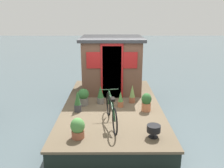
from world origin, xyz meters
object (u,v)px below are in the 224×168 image
at_px(houseboat_cabin, 112,63).
at_px(charcoal_grill, 154,129).
at_px(potted_plant_lavender, 101,95).
at_px(bicycle, 111,110).
at_px(potted_plant_ivy, 121,100).
at_px(potted_plant_basil, 132,94).
at_px(potted_plant_geranium, 78,102).
at_px(potted_plant_succulent, 78,128).
at_px(potted_plant_rosemary, 83,96).
at_px(potted_plant_thyme, 146,102).

relative_size(houseboat_cabin, charcoal_grill, 7.01).
xyz_separation_m(potted_plant_lavender, charcoal_grill, (-2.12, -1.27, -0.07)).
relative_size(bicycle, potted_plant_lavender, 3.05).
height_order(houseboat_cabin, bicycle, houseboat_cabin).
xyz_separation_m(potted_plant_ivy, potted_plant_basil, (0.36, -0.38, 0.05)).
bearing_deg(potted_plant_geranium, bicycle, -129.81).
height_order(potted_plant_ivy, potted_plant_succulent, same).
distance_m(potted_plant_ivy, potted_plant_rosemary, 1.12).
bearing_deg(potted_plant_rosemary, potted_plant_geranium, 167.76).
relative_size(potted_plant_succulent, potted_plant_thyme, 0.89).
relative_size(potted_plant_ivy, potted_plant_succulent, 1.00).
xyz_separation_m(potted_plant_rosemary, charcoal_grill, (-1.97, -1.78, -0.07)).
height_order(potted_plant_basil, potted_plant_rosemary, potted_plant_basil).
distance_m(potted_plant_ivy, potted_plant_basil, 0.52).
distance_m(bicycle, potted_plant_ivy, 1.18).
distance_m(potted_plant_geranium, charcoal_grill, 2.40).
xyz_separation_m(potted_plant_basil, potted_plant_succulent, (-2.20, 1.39, -0.03)).
bearing_deg(houseboat_cabin, potted_plant_lavender, 166.51).
bearing_deg(potted_plant_thyme, houseboat_cabin, 25.19).
relative_size(potted_plant_thyme, potted_plant_rosemary, 1.02).
xyz_separation_m(potted_plant_ivy, potted_plant_rosemary, (0.15, 1.11, 0.05)).
distance_m(potted_plant_ivy, charcoal_grill, 1.94).
bearing_deg(potted_plant_succulent, houseboat_cabin, -12.00).
xyz_separation_m(houseboat_cabin, bicycle, (-2.90, 0.02, -0.59)).
distance_m(potted_plant_geranium, potted_plant_basil, 1.75).
xyz_separation_m(potted_plant_lavender, potted_plant_basil, (0.06, -0.98, 0.00)).
relative_size(potted_plant_lavender, potted_plant_rosemary, 1.09).
bearing_deg(potted_plant_ivy, charcoal_grill, -159.93).
distance_m(houseboat_cabin, potted_plant_geranium, 2.41).
distance_m(potted_plant_basil, charcoal_grill, 2.21).
height_order(bicycle, charcoal_grill, bicycle).
xyz_separation_m(houseboat_cabin, potted_plant_basil, (-1.40, -0.63, -0.69)).
height_order(bicycle, potted_plant_basil, bicycle).
xyz_separation_m(potted_plant_geranium, potted_plant_thyme, (0.05, -1.94, -0.03)).
relative_size(potted_plant_lavender, potted_plant_basil, 1.00).
bearing_deg(potted_plant_basil, potted_plant_succulent, 147.65).
xyz_separation_m(potted_plant_basil, potted_plant_thyme, (-0.66, -0.34, -0.00)).
xyz_separation_m(houseboat_cabin, potted_plant_rosemary, (-1.61, 0.86, -0.68)).
height_order(bicycle, potted_plant_succulent, bicycle).
relative_size(potted_plant_succulent, charcoal_grill, 1.53).
distance_m(houseboat_cabin, charcoal_grill, 3.78).
xyz_separation_m(potted_plant_succulent, potted_plant_thyme, (1.53, -1.74, 0.03)).
xyz_separation_m(potted_plant_lavender, potted_plant_succulent, (-2.14, 0.41, -0.03)).
relative_size(bicycle, potted_plant_succulent, 3.68).
bearing_deg(houseboat_cabin, potted_plant_ivy, -171.84).
relative_size(houseboat_cabin, potted_plant_basil, 3.81).
bearing_deg(potted_plant_basil, potted_plant_rosemary, 98.08).
xyz_separation_m(potted_plant_thyme, charcoal_grill, (-1.52, 0.05, -0.07)).
bearing_deg(charcoal_grill, potted_plant_basil, 7.58).
bearing_deg(potted_plant_geranium, potted_plant_rosemary, -12.24).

